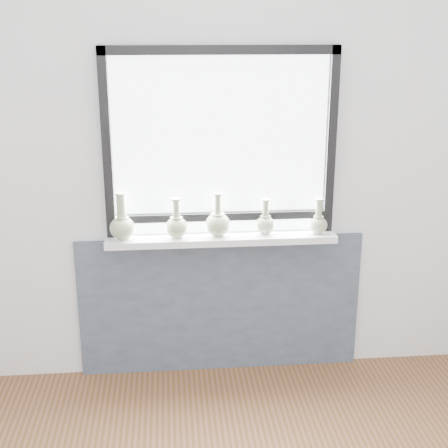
{
  "coord_description": "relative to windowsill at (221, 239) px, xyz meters",
  "views": [
    {
      "loc": [
        -0.3,
        -1.66,
        2.06
      ],
      "look_at": [
        0.0,
        1.55,
        1.02
      ],
      "focal_mm": 50.0,
      "sensor_mm": 36.0,
      "label": 1
    }
  ],
  "objects": [
    {
      "name": "vase_e",
      "position": [
        0.56,
        -0.01,
        0.08
      ],
      "size": [
        0.11,
        0.11,
        0.21
      ],
      "rotation": [
        0.0,
        0.0,
        0.42
      ],
      "color": "#A1AE85",
      "rests_on": "windowsill"
    },
    {
      "name": "windowsill",
      "position": [
        0.0,
        0.0,
        0.0
      ],
      "size": [
        1.32,
        0.18,
        0.04
      ],
      "primitive_type": "cube",
      "color": "white",
      "rests_on": "apron_panel"
    },
    {
      "name": "vase_c",
      "position": [
        -0.02,
        -0.0,
        0.1
      ],
      "size": [
        0.14,
        0.14,
        0.25
      ],
      "rotation": [
        0.0,
        0.0,
        -0.08
      ],
      "color": "#A1AE85",
      "rests_on": "windowsill"
    },
    {
      "name": "back_wall",
      "position": [
        0.0,
        0.1,
        0.42
      ],
      "size": [
        3.6,
        0.02,
        2.6
      ],
      "primitive_type": "cube",
      "color": "silver",
      "rests_on": "ground"
    },
    {
      "name": "window",
      "position": [
        0.0,
        0.06,
        0.56
      ],
      "size": [
        1.3,
        0.06,
        1.05
      ],
      "color": "black",
      "rests_on": "windowsill"
    },
    {
      "name": "vase_b",
      "position": [
        -0.26,
        -0.01,
        0.09
      ],
      "size": [
        0.13,
        0.13,
        0.23
      ],
      "rotation": [
        0.0,
        0.0,
        -0.21
      ],
      "color": "#A1AE85",
      "rests_on": "windowsill"
    },
    {
      "name": "vase_d",
      "position": [
        0.25,
        0.01,
        0.09
      ],
      "size": [
        0.12,
        0.12,
        0.21
      ],
      "rotation": [
        0.0,
        0.0,
        -0.36
      ],
      "color": "#A1AE85",
      "rests_on": "windowsill"
    },
    {
      "name": "vase_a",
      "position": [
        -0.56,
        -0.01,
        0.1
      ],
      "size": [
        0.14,
        0.14,
        0.27
      ],
      "rotation": [
        0.0,
        0.0,
        0.39
      ],
      "color": "#A1AE85",
      "rests_on": "windowsill"
    },
    {
      "name": "apron_panel",
      "position": [
        0.0,
        0.07,
        -0.45
      ],
      "size": [
        1.7,
        0.03,
        0.86
      ],
      "primitive_type": "cube",
      "color": "#4D5667",
      "rests_on": "ground"
    }
  ]
}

